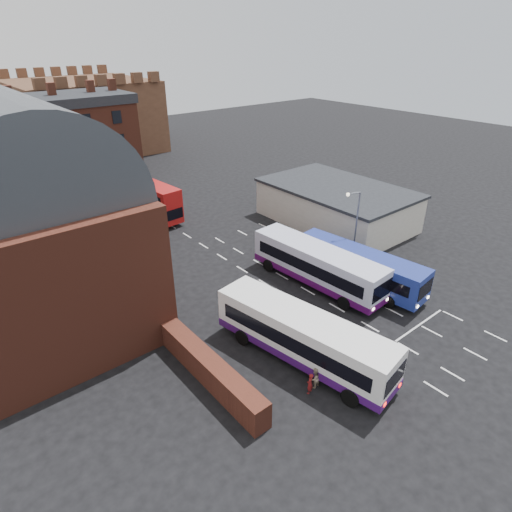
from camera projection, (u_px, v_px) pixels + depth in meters
ground at (344, 332)px, 30.93m from camera, size 180.00×180.00×0.00m
railway_station at (11, 202)px, 33.01m from camera, size 12.00×28.00×16.00m
forecourt_wall at (211, 371)px, 26.13m from camera, size 1.20×10.00×1.80m
cream_building at (336, 204)px, 47.96m from camera, size 10.40×16.40×4.25m
brick_terrace at (48, 150)px, 56.45m from camera, size 22.00×10.00×11.00m
castle_keep at (83, 116)px, 76.66m from camera, size 22.00×22.00×12.00m
bus_white_outbound at (303, 335)px, 27.47m from camera, size 4.88×12.82×3.41m
bus_white_inbound at (317, 263)px, 35.99m from camera, size 3.73×12.58×3.39m
bus_blue at (359, 265)px, 35.95m from camera, size 3.94×11.79×3.16m
bus_red_double at (148, 198)px, 49.55m from camera, size 3.40×10.80×4.25m
street_lamp at (354, 222)px, 38.00m from camera, size 1.41×0.59×7.16m
pedestrian_red at (310, 383)px, 25.41m from camera, size 0.61×0.50×1.44m
pedestrian_beige at (315, 378)px, 25.85m from camera, size 0.71×0.56×1.40m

